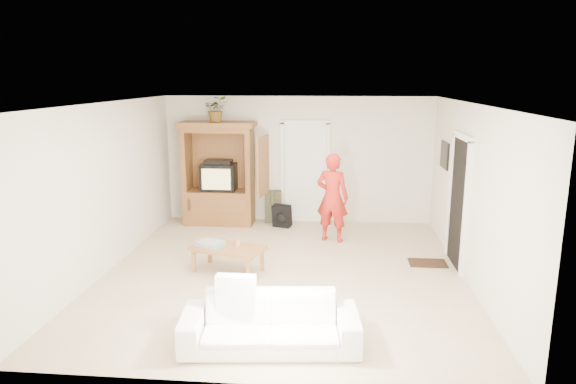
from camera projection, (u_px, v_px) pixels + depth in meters
name	position (u px, v px, depth m)	size (l,w,h in m)	color
floor	(284.00, 272.00, 7.98)	(6.00, 6.00, 0.00)	tan
ceiling	(283.00, 103.00, 7.42)	(6.00, 6.00, 0.00)	white
wall_back	(298.00, 160.00, 10.61)	(5.50, 5.50, 0.00)	silver
wall_front	(252.00, 260.00, 4.78)	(5.50, 5.50, 0.00)	silver
wall_left	(107.00, 187.00, 7.94)	(6.00, 6.00, 0.00)	silver
wall_right	(472.00, 195.00, 7.45)	(6.00, 6.00, 0.00)	silver
armoire	(220.00, 180.00, 10.51)	(1.82, 1.14, 2.10)	brown
door_back	(305.00, 173.00, 10.63)	(0.85, 0.05, 2.04)	white
doorway_right	(459.00, 203.00, 8.10)	(0.05, 0.90, 2.04)	black
framed_picture	(445.00, 155.00, 9.24)	(0.03, 0.60, 0.48)	black
doormat	(428.00, 263.00, 8.36)	(0.60, 0.40, 0.02)	#382316
plant	(217.00, 109.00, 10.17)	(0.45, 0.39, 0.51)	#4C7238
man	(332.00, 197.00, 9.37)	(0.60, 0.39, 1.64)	red
sofa	(270.00, 323.00, 5.72)	(1.97, 0.77, 0.58)	white
coffee_table	(228.00, 250.00, 7.95)	(1.23, 0.92, 0.41)	#9C6B36
towel	(210.00, 243.00, 7.95)	(0.38, 0.28, 0.08)	#E44C6D
candle	(238.00, 243.00, 7.96)	(0.08, 0.08, 0.10)	tan
backpack_black	(282.00, 216.00, 10.37)	(0.35, 0.21, 0.44)	black
backpack_olive	(273.00, 206.00, 10.73)	(0.35, 0.26, 0.66)	#47442B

